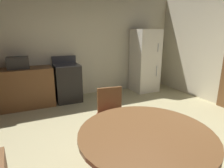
% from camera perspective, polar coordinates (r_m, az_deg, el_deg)
% --- Properties ---
extents(ground_plane, '(14.00, 14.00, 0.00)m').
position_cam_1_polar(ground_plane, '(2.79, 6.62, -20.96)').
color(ground_plane, tan).
extents(wall_back, '(6.01, 0.12, 2.70)m').
position_cam_1_polar(wall_back, '(5.07, -11.12, 11.61)').
color(wall_back, beige).
rests_on(wall_back, ground).
extents(kitchen_counter, '(2.01, 0.60, 0.90)m').
position_cam_1_polar(kitchen_counter, '(4.70, -29.83, -1.59)').
color(kitchen_counter, brown).
rests_on(kitchen_counter, ground).
extents(oven_range, '(0.60, 0.60, 1.10)m').
position_cam_1_polar(oven_range, '(4.75, -13.49, 0.43)').
color(oven_range, black).
rests_on(oven_range, ground).
extents(refrigerator, '(0.68, 0.68, 1.76)m').
position_cam_1_polar(refrigerator, '(5.49, 10.03, 6.98)').
color(refrigerator, silver).
rests_on(refrigerator, ground).
extents(microwave, '(0.44, 0.32, 0.26)m').
position_cam_1_polar(microwave, '(4.56, -26.90, 5.83)').
color(microwave, '#2D2B28').
rests_on(microwave, kitchen_counter).
extents(dining_table, '(1.27, 1.27, 0.76)m').
position_cam_1_polar(dining_table, '(1.89, 10.15, -18.26)').
color(dining_table, brown).
rests_on(dining_table, ground).
extents(chair_north, '(0.45, 0.45, 0.87)m').
position_cam_1_polar(chair_north, '(2.79, -0.06, -8.97)').
color(chair_north, brown).
rests_on(chair_north, ground).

